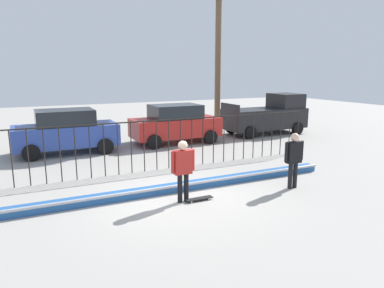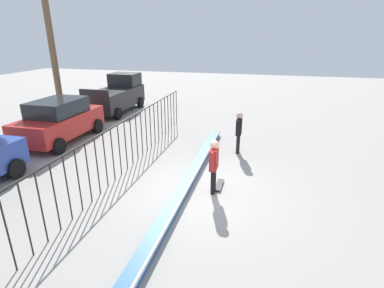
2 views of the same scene
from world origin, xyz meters
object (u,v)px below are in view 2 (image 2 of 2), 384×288
at_px(skateboarder, 214,162).
at_px(camera_operator, 239,129).
at_px(pickup_truck, 117,95).
at_px(parked_car_red, 60,120).
at_px(skateboard, 219,185).

distance_m(skateboarder, camera_operator, 3.53).
relative_size(skateboarder, pickup_truck, 0.36).
xyz_separation_m(parked_car_red, pickup_truck, (5.78, 0.19, 0.06)).
relative_size(camera_operator, pickup_truck, 0.36).
relative_size(parked_car_red, pickup_truck, 0.91).
bearing_deg(camera_operator, skateboarder, 36.67).
relative_size(skateboarder, camera_operator, 1.00).
bearing_deg(parked_car_red, camera_operator, -82.77).
distance_m(skateboarder, skateboard, 1.07).
distance_m(skateboard, parked_car_red, 8.21).
xyz_separation_m(camera_operator, parked_car_red, (-0.49, 7.99, -0.05)).
bearing_deg(parked_car_red, skateboard, -104.78).
xyz_separation_m(camera_operator, pickup_truck, (5.29, 8.18, 0.01)).
bearing_deg(skateboard, camera_operator, 8.89).
height_order(skateboard, parked_car_red, parked_car_red).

